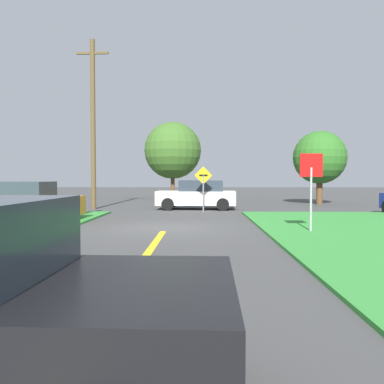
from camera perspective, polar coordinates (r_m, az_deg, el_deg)
The scene contains 9 objects.
ground_plane at distance 14.61m, azimuth -3.67°, elevation -5.00°, with size 120.00×120.00×0.00m, color #414141.
lane_stripe_center at distance 6.80m, azimuth -9.63°, elevation -13.19°, with size 0.20×14.00×0.01m, color yellow.
stop_sign at distance 13.60m, azimuth 16.23°, elevation 1.98°, with size 0.74×0.10×2.55m.
parked_car_near_building at distance 17.84m, azimuth -21.91°, elevation -1.27°, with size 4.09×2.32×1.62m.
car_approaching_junction at distance 22.99m, azimuth 0.76°, elevation -0.40°, with size 4.45×2.29×1.62m.
utility_pole_mid at distance 24.03m, azimuth -13.59°, elevation 9.42°, with size 1.80×0.27×9.50m.
direction_sign at distance 21.11m, azimuth 1.58°, elevation 1.13°, with size 0.90×0.17×2.34m.
oak_tree_left at distance 34.76m, azimuth -2.71°, elevation 5.78°, with size 4.79×4.79×6.46m.
pine_tree_center at distance 28.48m, azimuth 17.33°, elevation 4.58°, with size 3.49×3.49×4.86m.
Camera 1 is at (1.25, -14.45, 1.79)m, focal length 38.38 mm.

